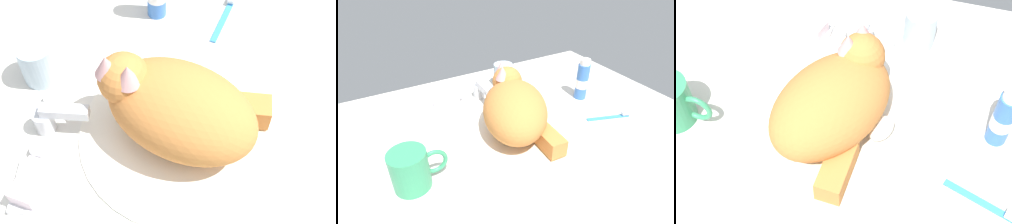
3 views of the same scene
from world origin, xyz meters
The scene contains 9 objects.
ground_plane centered at (0.00, 0.00, -1.50)cm, with size 110.00×82.50×3.00cm, color silver.
sink_basin centered at (0.00, 0.00, 0.43)cm, with size 34.36×34.36×0.86cm, color white.
faucet centered at (0.00, 21.91, 2.71)cm, with size 13.19×9.86×6.29cm.
cat centered at (0.56, 0.82, 7.77)cm, with size 25.87×30.09×15.78cm.
rinse_cup centered at (11.00, 26.16, 4.12)cm, with size 6.53×6.53×8.23cm.
soap_dish centered at (-11.65, 22.42, 0.60)cm, with size 9.00×6.40×1.20cm, color white.
soap_bar centered at (-11.65, 22.42, 2.56)cm, with size 7.23×4.03×2.72cm, color silver.
toothpaste_bottle centered at (29.11, 6.25, 6.31)cm, with size 3.92×3.92×13.56cm.
toothbrush centered at (28.81, -7.69, 0.53)cm, with size 12.92×5.46×1.60cm.
Camera 3 is at (16.45, -49.86, 76.31)cm, focal length 53.70 mm.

